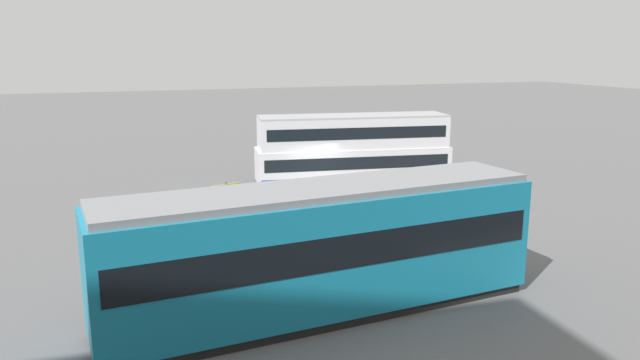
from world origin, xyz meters
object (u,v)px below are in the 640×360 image
double_decker_bus (353,150)px  pedestrian_near_railing (232,218)px  info_sign (226,199)px  pedestrian_crossing (367,212)px  tram_yellow (323,248)px

double_decker_bus → pedestrian_near_railing: (8.13, 7.50, -0.96)m
double_decker_bus → pedestrian_near_railing: bearing=42.7°
info_sign → pedestrian_crossing: bearing=159.8°
tram_yellow → pedestrian_near_railing: bearing=-81.4°
double_decker_bus → info_sign: 10.72m
pedestrian_near_railing → double_decker_bus: bearing=-137.3°
double_decker_bus → pedestrian_crossing: bearing=70.4°
double_decker_bus → tram_yellow: 16.10m
double_decker_bus → pedestrian_crossing: (3.13, 8.76, -0.88)m
double_decker_bus → tram_yellow: size_ratio=0.84×
double_decker_bus → tram_yellow: double_decker_bus is taller
tram_yellow → pedestrian_crossing: tram_yellow is taller
info_sign → pedestrian_near_railing: bearing=97.8°
tram_yellow → info_sign: (1.13, -7.58, -0.30)m
pedestrian_crossing → info_sign: (5.09, -1.88, 0.54)m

